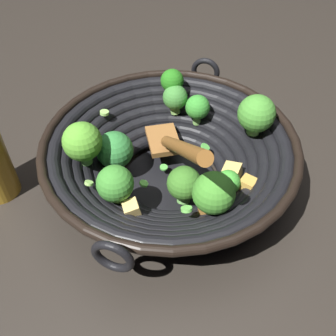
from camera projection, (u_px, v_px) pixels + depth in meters
name	position (u px, v px, depth m)	size (l,w,h in m)	color
ground_plane	(170.00, 182.00, 0.65)	(4.00, 4.00, 0.00)	#28231E
wok	(170.00, 155.00, 0.60)	(0.41, 0.39, 0.22)	black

